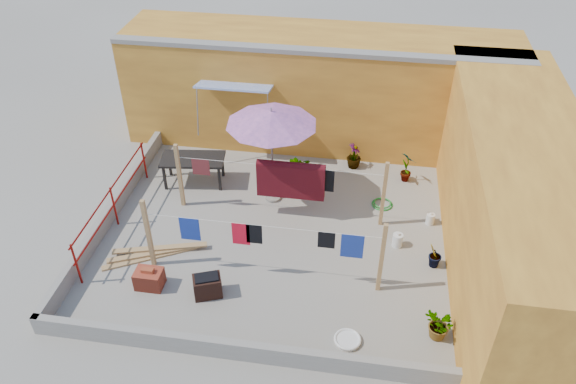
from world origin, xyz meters
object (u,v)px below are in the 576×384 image
object	(u,v)px
outdoor_table	(193,161)
white_basin	(347,340)
brazier	(207,286)
plant_back_a	(297,168)
green_hose	(382,204)
water_jug_b	(430,219)
patio_umbrella	(271,118)
brick_stack	(149,279)
water_jug_a	(397,240)

from	to	relation	value
outdoor_table	white_basin	bearing A→B (deg)	-46.54
outdoor_table	brazier	bearing A→B (deg)	-69.79
plant_back_a	green_hose	bearing A→B (deg)	-19.02
water_jug_b	brazier	bearing A→B (deg)	-146.76
outdoor_table	patio_umbrella	bearing A→B (deg)	-10.08
outdoor_table	plant_back_a	world-z (taller)	outdoor_table
outdoor_table	brazier	size ratio (longest dim) A/B	2.56
brick_stack	water_jug_a	size ratio (longest dim) A/B	1.53
green_hose	brazier	bearing A→B (deg)	-134.24
outdoor_table	green_hose	size ratio (longest dim) A/B	3.24
brazier	green_hose	size ratio (longest dim) A/B	1.27
brazier	water_jug_a	xyz separation A→B (m)	(3.95, 2.17, -0.09)
water_jug_a	plant_back_a	world-z (taller)	plant_back_a
outdoor_table	white_basin	world-z (taller)	outdoor_table
brick_stack	green_hose	size ratio (longest dim) A/B	1.08
water_jug_a	brazier	bearing A→B (deg)	-151.24
brick_stack	water_jug_a	world-z (taller)	brick_stack
brazier	green_hose	bearing A→B (deg)	45.76
plant_back_a	white_basin	bearing A→B (deg)	-71.77
white_basin	water_jug_a	size ratio (longest dim) A/B	1.41
brazier	water_jug_b	world-z (taller)	brazier
water_jug_a	plant_back_a	xyz separation A→B (m)	(-2.68, 2.30, 0.20)
outdoor_table	water_jug_b	distance (m)	6.26
patio_umbrella	water_jug_a	world-z (taller)	patio_umbrella
brazier	white_basin	size ratio (longest dim) A/B	1.27
water_jug_a	green_hose	world-z (taller)	water_jug_a
white_basin	water_jug_b	bearing A→B (deg)	65.87
brazier	water_jug_b	bearing A→B (deg)	33.24
water_jug_a	green_hose	distance (m)	1.56
patio_umbrella	green_hose	distance (m)	3.66
white_basin	plant_back_a	xyz separation A→B (m)	(-1.73, 5.25, 0.32)
patio_umbrella	plant_back_a	xyz separation A→B (m)	(0.50, 0.96, -2.00)
brazier	water_jug_b	distance (m)	5.67
outdoor_table	green_hose	distance (m)	5.07
brazier	white_basin	xyz separation A→B (m)	(3.00, -0.78, -0.21)
white_basin	green_hose	size ratio (longest dim) A/B	1.00
brazier	water_jug_a	size ratio (longest dim) A/B	1.79
outdoor_table	water_jug_a	xyz separation A→B (m)	(5.39, -1.73, -0.53)
water_jug_a	green_hose	bearing A→B (deg)	103.83
brick_stack	water_jug_b	world-z (taller)	brick_stack
water_jug_b	green_hose	distance (m)	1.30
water_jug_b	water_jug_a	bearing A→B (deg)	-130.13
water_jug_a	plant_back_a	bearing A→B (deg)	139.31
outdoor_table	water_jug_a	distance (m)	5.68
water_jug_b	outdoor_table	bearing A→B (deg)	172.70
white_basin	patio_umbrella	bearing A→B (deg)	117.50
brazier	green_hose	distance (m)	5.14
brazier	plant_back_a	bearing A→B (deg)	74.14
brick_stack	water_jug_b	xyz separation A→B (m)	(6.04, 3.06, -0.08)
outdoor_table	plant_back_a	xyz separation A→B (m)	(2.71, 0.57, -0.33)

